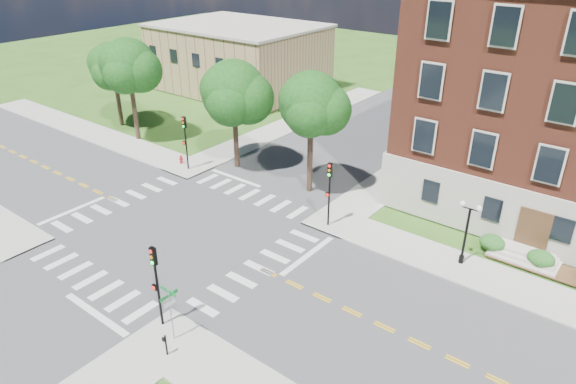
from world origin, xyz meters
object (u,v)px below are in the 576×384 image
Objects in this scene: traffic_signal_se at (156,277)px; fire_hydrant at (181,160)px; street_sign_pole at (170,305)px; twin_lamp_west at (467,230)px; traffic_signal_nw at (185,136)px; push_button_post at (166,344)px; traffic_signal_ne at (329,186)px.

traffic_signal_se is 6.40× the size of fire_hydrant.
street_sign_pole is 22.96m from fire_hydrant.
twin_lamp_west is 1.36× the size of street_sign_pole.
twin_lamp_west is at bearing 1.61° from traffic_signal_nw.
twin_lamp_west is (24.46, 0.69, -0.66)m from traffic_signal_nw.
traffic_signal_se is 3.34m from push_button_post.
traffic_signal_se is 21.84m from fire_hydrant.
traffic_signal_nw is 1.55× the size of street_sign_pole.
push_button_post is (-8.45, -16.64, -1.73)m from twin_lamp_west.
fire_hydrant is at bearing 135.79° from traffic_signal_se.
traffic_signal_nw is at bearing 135.88° from street_sign_pole.
fire_hydrant is (-15.53, 15.11, -2.72)m from traffic_signal_se.
street_sign_pole reaches higher than push_button_post.
traffic_signal_se is at bearing -124.11° from twin_lamp_west.
traffic_signal_se is 1.00× the size of traffic_signal_nw.
traffic_signal_nw is at bearing 135.13° from push_button_post.
fire_hydrant is (-16.88, 15.45, -1.84)m from street_sign_pole.
fire_hydrant is (-25.90, -0.21, -2.06)m from twin_lamp_west.
traffic_signal_nw reaches higher than fire_hydrant.
traffic_signal_ne is at bearing 90.89° from street_sign_pole.
street_sign_pole is at bearing -44.12° from traffic_signal_nw.
traffic_signal_se is 18.51m from twin_lamp_west.
push_button_post is (16.02, -15.95, -2.39)m from traffic_signal_nw.
push_button_post reaches higher than fire_hydrant.
twin_lamp_west is at bearing 0.46° from fire_hydrant.
traffic_signal_nw is 4.00× the size of push_button_post.
twin_lamp_west is at bearing 63.08° from push_button_post.
traffic_signal_nw is at bearing 177.87° from traffic_signal_ne.
traffic_signal_ne and traffic_signal_nw have the same top height.
traffic_signal_se is at bearing -46.07° from traffic_signal_nw.
traffic_signal_se is 1.13× the size of twin_lamp_west.
fire_hydrant is at bearing 161.49° from traffic_signal_nw.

